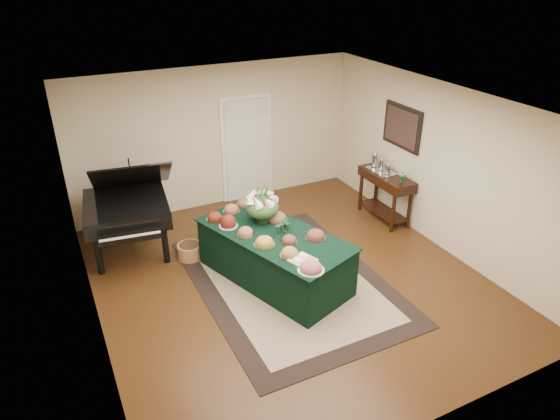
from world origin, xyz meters
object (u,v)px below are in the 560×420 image
grand_piano (127,208)px  mahogany_sideboard (386,185)px  buffet_table (274,256)px  floral_centerpiece (262,203)px

grand_piano → mahogany_sideboard: 4.55m
buffet_table → grand_piano: size_ratio=1.52×
floral_centerpiece → mahogany_sideboard: bearing=9.7°
buffet_table → grand_piano: bearing=134.7°
floral_centerpiece → mahogany_sideboard: size_ratio=0.44×
grand_piano → mahogany_sideboard: size_ratio=1.46×
buffet_table → grand_piano: 2.54m
buffet_table → mahogany_sideboard: mahogany_sideboard is taller
buffet_table → floral_centerpiece: 0.81m
grand_piano → floral_centerpiece: bearing=-37.8°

